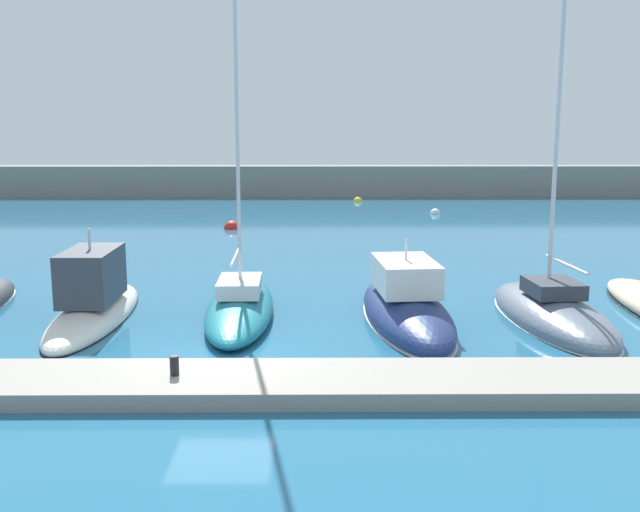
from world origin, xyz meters
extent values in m
plane|color=#236084|center=(0.00, 0.00, 0.00)|extent=(120.00, 120.00, 0.00)
cube|color=gray|center=(0.00, -1.86, 0.19)|extent=(31.86, 2.37, 0.38)
cube|color=gray|center=(0.00, 42.36, 1.22)|extent=(108.00, 2.07, 2.44)
ellipsoid|color=silver|center=(-4.28, 4.25, 0.10)|extent=(1.99, 7.59, 1.05)
ellipsoid|color=black|center=(-4.28, 4.25, 0.02)|extent=(2.01, 7.67, 0.12)
cube|color=#333842|center=(-4.28, 4.13, 1.38)|extent=(1.45, 2.70, 1.52)
cube|color=black|center=(-4.29, 5.36, 1.61)|extent=(1.28, 0.68, 0.85)
cylinder|color=silver|center=(-4.28, 4.13, 2.45)|extent=(0.08, 0.08, 0.62)
ellipsoid|color=#19707F|center=(0.07, 4.45, 0.25)|extent=(2.17, 7.79, 0.98)
cylinder|color=silver|center=(0.07, 4.68, 8.11)|extent=(0.11, 0.11, 14.73)
cylinder|color=silver|center=(0.10, 3.41, 2.12)|extent=(0.16, 3.31, 0.08)
cube|color=silver|center=(0.07, 4.42, 0.97)|extent=(1.30, 2.08, 0.46)
ellipsoid|color=navy|center=(5.06, 3.91, 0.25)|extent=(2.87, 7.90, 1.28)
ellipsoid|color=silver|center=(5.06, 3.91, 0.02)|extent=(2.89, 7.98, 0.12)
cube|color=silver|center=(5.04, 4.13, 1.36)|extent=(1.87, 2.93, 0.93)
cube|color=black|center=(4.97, 5.04, 1.50)|extent=(1.54, 0.81, 0.52)
cylinder|color=silver|center=(5.04, 4.13, 2.14)|extent=(0.08, 0.08, 0.63)
ellipsoid|color=slate|center=(9.36, 3.85, 0.19)|extent=(2.99, 7.53, 1.24)
ellipsoid|color=silver|center=(9.36, 3.85, 0.02)|extent=(3.02, 7.61, 0.12)
cylinder|color=silver|center=(9.34, 4.20, 6.49)|extent=(0.13, 0.13, 11.37)
cylinder|color=silver|center=(9.42, 3.06, 1.89)|extent=(0.30, 2.78, 0.09)
cube|color=#333842|center=(9.36, 3.85, 1.03)|extent=(1.54, 1.82, 0.45)
sphere|color=white|center=(10.23, 30.34, 0.00)|extent=(0.67, 0.67, 0.67)
sphere|color=yellow|center=(5.62, 38.00, 0.00)|extent=(0.66, 0.66, 0.66)
sphere|color=red|center=(-2.29, 23.51, 0.00)|extent=(0.89, 0.89, 0.89)
cylinder|color=black|center=(-0.73, -1.86, 0.60)|extent=(0.20, 0.20, 0.44)
camera|label=1|loc=(2.33, -17.19, 5.80)|focal=41.25mm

